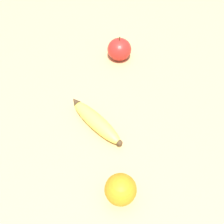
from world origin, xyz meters
name	(u,v)px	position (x,y,z in m)	size (l,w,h in m)	color
ground_plane	(140,113)	(0.00, 0.00, 0.00)	(3.00, 3.00, 0.00)	tan
banana	(96,121)	(0.04, 0.13, 0.02)	(0.21, 0.07, 0.04)	#DBCC4C
orange	(121,189)	(-0.16, 0.20, 0.04)	(0.08, 0.08, 0.08)	orange
apple	(119,49)	(0.24, -0.10, 0.04)	(0.08, 0.08, 0.09)	red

